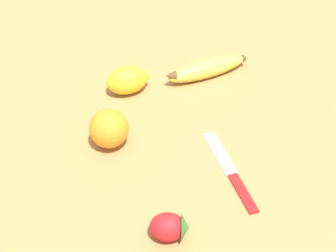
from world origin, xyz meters
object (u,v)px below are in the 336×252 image
(orange, at_px, (109,128))
(paring_knife, at_px, (231,172))
(strawberry, at_px, (171,227))
(banana, at_px, (206,69))
(lemon, at_px, (127,80))

(orange, xyz_separation_m, paring_knife, (-0.21, 0.07, -0.03))
(strawberry, bearing_deg, banana, 80.12)
(orange, bearing_deg, paring_knife, 161.60)
(banana, distance_m, orange, 0.27)
(lemon, xyz_separation_m, paring_knife, (-0.19, 0.22, -0.03))
(lemon, distance_m, paring_knife, 0.29)
(orange, bearing_deg, banana, -131.61)
(banana, height_order, strawberry, strawberry)
(banana, relative_size, strawberry, 3.13)
(banana, xyz_separation_m, strawberry, (0.07, 0.40, 0.00))
(strawberry, distance_m, paring_knife, 0.16)
(orange, distance_m, strawberry, 0.22)
(orange, distance_m, paring_knife, 0.22)
(strawberry, height_order, paring_knife, strawberry)
(banana, bearing_deg, orange, 22.62)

